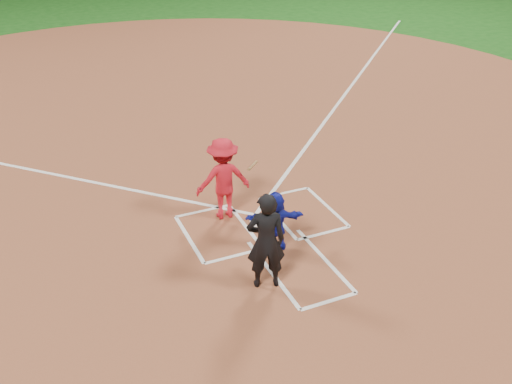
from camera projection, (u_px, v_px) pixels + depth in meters
name	position (u px, v px, depth m)	size (l,w,h in m)	color
ground	(261.00, 222.00, 11.97)	(120.00, 120.00, 0.00)	#144A12
home_plate_dirt	(177.00, 123.00, 16.76)	(28.00, 28.00, 0.01)	brown
home_plate	(261.00, 221.00, 11.96)	(0.60, 0.60, 0.02)	white
catcher	(275.00, 221.00, 10.84)	(1.13, 0.36, 1.22)	#131BA1
umpire	(266.00, 241.00, 9.69)	(0.67, 0.44, 1.84)	black
chalk_markings	(185.00, 131.00, 16.19)	(28.35, 17.32, 0.01)	white
batter_at_plate	(223.00, 179.00, 11.76)	(1.47, 0.89, 1.77)	red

